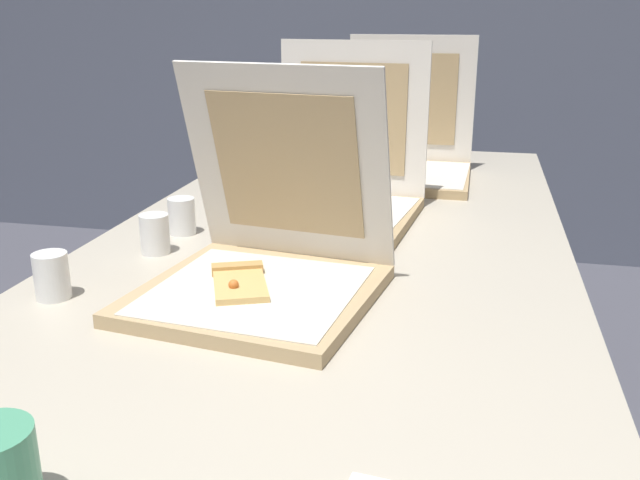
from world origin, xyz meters
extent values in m
cube|color=#BCB29E|center=(0.00, 0.57, 0.71)|extent=(0.92, 2.07, 0.03)
cylinder|color=gray|center=(-0.39, 1.53, 0.35)|extent=(0.04, 0.04, 0.69)
cylinder|color=gray|center=(0.39, 1.53, 0.35)|extent=(0.04, 0.04, 0.69)
cube|color=tan|center=(-0.05, 0.27, 0.73)|extent=(0.40, 0.40, 0.02)
cube|color=silver|center=(-0.05, 0.26, 0.74)|extent=(0.33, 0.33, 0.00)
cube|color=silver|center=(-0.03, 0.40, 0.91)|extent=(0.36, 0.15, 0.34)
cube|color=tan|center=(-0.03, 0.39, 0.91)|extent=(0.26, 0.11, 0.24)
cube|color=#E0B266|center=(-0.07, 0.26, 0.75)|extent=(0.12, 0.15, 0.01)
cube|color=tan|center=(-0.10, 0.32, 0.75)|extent=(0.09, 0.05, 0.02)
sphere|color=orange|center=(-0.08, 0.24, 0.76)|extent=(0.02, 0.02, 0.02)
cube|color=tan|center=(-0.03, 0.73, 0.73)|extent=(0.38, 0.38, 0.02)
cube|color=silver|center=(-0.03, 0.73, 0.74)|extent=(0.36, 0.36, 0.00)
cube|color=silver|center=(-0.01, 0.91, 0.92)|extent=(0.35, 0.05, 0.35)
cube|color=tan|center=(-0.01, 0.90, 0.92)|extent=(0.25, 0.03, 0.25)
cube|color=#EAC156|center=(0.02, 0.69, 0.75)|extent=(0.12, 0.13, 0.01)
cube|color=tan|center=(-0.01, 0.73, 0.75)|extent=(0.08, 0.06, 0.02)
sphere|color=red|center=(0.04, 0.67, 0.76)|extent=(0.02, 0.02, 0.02)
cube|color=tan|center=(0.08, 1.14, 0.73)|extent=(0.35, 0.35, 0.02)
cube|color=silver|center=(0.09, 1.14, 0.74)|extent=(0.33, 0.33, 0.00)
cube|color=silver|center=(0.08, 1.31, 0.92)|extent=(0.35, 0.02, 0.35)
cube|color=tan|center=(0.08, 1.30, 0.92)|extent=(0.25, 0.01, 0.25)
cube|color=#E5B74C|center=(0.04, 1.13, 0.75)|extent=(0.11, 0.12, 0.01)
cube|color=tan|center=(0.02, 1.18, 0.75)|extent=(0.08, 0.06, 0.02)
sphere|color=#2D6628|center=(0.03, 1.12, 0.76)|extent=(0.02, 0.02, 0.02)
sphere|color=orange|center=(0.07, 1.12, 0.76)|extent=(0.02, 0.02, 0.02)
cylinder|color=white|center=(-0.30, 0.57, 0.76)|extent=(0.05, 0.05, 0.07)
cylinder|color=white|center=(-0.30, 0.45, 0.76)|extent=(0.05, 0.05, 0.07)
cylinder|color=white|center=(-0.37, 0.21, 0.76)|extent=(0.05, 0.05, 0.07)
camera|label=1|loc=(0.27, -0.70, 1.16)|focal=39.56mm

